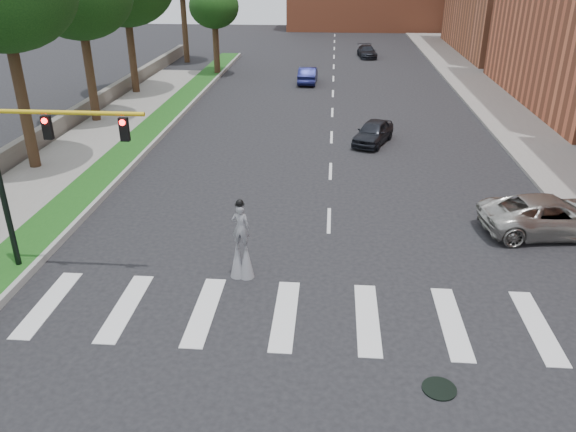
# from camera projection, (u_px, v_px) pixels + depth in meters

# --- Properties ---
(ground_plane) EXTENTS (160.00, 160.00, 0.00)m
(ground_plane) POSITION_uv_depth(u_px,v_px,m) (325.00, 336.00, 16.63)
(ground_plane) COLOR black
(ground_plane) RESTS_ON ground
(grass_median) EXTENTS (2.00, 60.00, 0.25)m
(grass_median) POSITION_uv_depth(u_px,v_px,m) (150.00, 131.00, 35.46)
(grass_median) COLOR #154614
(grass_median) RESTS_ON ground
(median_curb) EXTENTS (0.20, 60.00, 0.28)m
(median_curb) POSITION_uv_depth(u_px,v_px,m) (166.00, 131.00, 35.37)
(median_curb) COLOR gray
(median_curb) RESTS_ON ground
(sidewalk_left) EXTENTS (4.00, 60.00, 0.18)m
(sidewalk_left) POSITION_uv_depth(u_px,v_px,m) (24.00, 190.00, 26.66)
(sidewalk_left) COLOR gray
(sidewalk_left) RESTS_ON ground
(sidewalk_right) EXTENTS (5.00, 90.00, 0.18)m
(sidewalk_right) POSITION_uv_depth(u_px,v_px,m) (516.00, 119.00, 38.26)
(sidewalk_right) COLOR gray
(sidewalk_right) RESTS_ON ground
(stone_wall) EXTENTS (0.50, 56.00, 1.10)m
(stone_wall) POSITION_uv_depth(u_px,v_px,m) (77.00, 114.00, 37.48)
(stone_wall) COLOR #605B52
(stone_wall) RESTS_ON ground
(manhole) EXTENTS (0.90, 0.90, 0.04)m
(manhole) POSITION_uv_depth(u_px,v_px,m) (439.00, 389.00, 14.60)
(manhole) COLOR black
(manhole) RESTS_ON ground
(traffic_signal) EXTENTS (5.30, 0.23, 6.20)m
(traffic_signal) POSITION_uv_depth(u_px,v_px,m) (31.00, 161.00, 18.28)
(traffic_signal) COLOR black
(traffic_signal) RESTS_ON ground
(stilt_performer) EXTENTS (0.84, 0.55, 2.95)m
(stilt_performer) POSITION_uv_depth(u_px,v_px,m) (241.00, 248.00, 19.24)
(stilt_performer) COLOR #362315
(stilt_performer) RESTS_ON ground
(suv_crossing) EXTENTS (5.81, 3.19, 1.54)m
(suv_crossing) POSITION_uv_depth(u_px,v_px,m) (551.00, 216.00, 22.45)
(suv_crossing) COLOR #ADABA4
(suv_crossing) RESTS_ON ground
(car_near) EXTENTS (2.96, 4.32, 1.36)m
(car_near) POSITION_uv_depth(u_px,v_px,m) (373.00, 132.00, 33.29)
(car_near) COLOR black
(car_near) RESTS_ON ground
(car_mid) EXTENTS (1.60, 4.35, 1.42)m
(car_mid) POSITION_uv_depth(u_px,v_px,m) (308.00, 75.00, 48.86)
(car_mid) COLOR #151849
(car_mid) RESTS_ON ground
(car_far) EXTENTS (2.19, 4.45, 1.25)m
(car_far) POSITION_uv_depth(u_px,v_px,m) (367.00, 52.00, 61.12)
(car_far) COLOR black
(car_far) RESTS_ON ground
(tree_6) EXTENTS (4.43, 4.43, 7.91)m
(tree_6) POSITION_uv_depth(u_px,v_px,m) (214.00, 7.00, 49.92)
(tree_6) COLOR #362315
(tree_6) RESTS_ON ground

